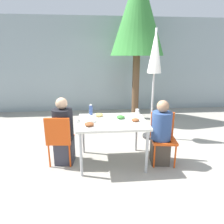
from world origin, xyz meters
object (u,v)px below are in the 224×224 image
(person_left, at_px, (64,133))
(person_right, at_px, (161,134))
(bottle, at_px, (91,110))
(salad_bowl, at_px, (90,120))
(tree_behind_left, at_px, (138,13))
(drinking_cup, at_px, (137,111))
(chair_right, at_px, (163,134))
(chair_left, at_px, (60,137))
(closed_umbrella, at_px, (155,60))

(person_left, bearing_deg, person_right, -1.36)
(person_right, relative_size, bottle, 5.86)
(salad_bowl, bearing_deg, person_left, 168.72)
(tree_behind_left, bearing_deg, salad_bowl, -116.90)
(bottle, distance_m, salad_bowl, 0.42)
(drinking_cup, relative_size, salad_bowl, 0.44)
(person_left, height_order, drinking_cup, person_left)
(person_right, bearing_deg, chair_right, -121.91)
(chair_left, bearing_deg, tree_behind_left, 59.30)
(salad_bowl, bearing_deg, person_right, -4.11)
(person_right, bearing_deg, closed_umbrella, -90.89)
(bottle, bearing_deg, drinking_cup, -0.63)
(chair_left, relative_size, person_left, 0.75)
(chair_left, xyz_separation_m, bottle, (0.52, 0.40, 0.35))
(chair_left, bearing_deg, drinking_cup, 20.63)
(chair_right, xyz_separation_m, bottle, (-1.23, 0.43, 0.35))
(person_right, height_order, bottle, person_right)
(closed_umbrella, height_order, bottle, closed_umbrella)
(chair_right, bearing_deg, chair_left, 6.61)
(chair_left, distance_m, person_right, 1.70)
(chair_left, distance_m, chair_right, 1.75)
(person_right, relative_size, drinking_cup, 12.98)
(closed_umbrella, distance_m, drinking_cup, 1.21)
(closed_umbrella, bearing_deg, person_right, -98.35)
(bottle, bearing_deg, person_right, -23.25)
(closed_umbrella, bearing_deg, chair_left, -151.17)
(closed_umbrella, distance_m, salad_bowl, 1.94)
(salad_bowl, height_order, tree_behind_left, tree_behind_left)
(chair_right, distance_m, tree_behind_left, 3.48)
(person_right, distance_m, tree_behind_left, 3.52)
(chair_left, height_order, closed_umbrella, closed_umbrella)
(person_left, xyz_separation_m, person_right, (1.64, -0.18, -0.02))
(bottle, distance_m, tree_behind_left, 3.20)
(chair_left, bearing_deg, chair_right, 3.90)
(bottle, bearing_deg, tree_behind_left, 58.98)
(person_right, bearing_deg, bottle, -15.78)
(drinking_cup, distance_m, salad_bowl, 0.97)
(chair_left, relative_size, drinking_cup, 10.06)
(chair_left, xyz_separation_m, chair_right, (1.75, -0.03, 0.00))
(chair_left, distance_m, tree_behind_left, 3.90)
(drinking_cup, bearing_deg, person_left, -166.54)
(person_left, bearing_deg, chair_left, -121.91)
(chair_left, height_order, drinking_cup, chair_left)
(person_left, relative_size, salad_bowl, 5.87)
(person_left, xyz_separation_m, chair_right, (1.70, -0.10, -0.04))
(chair_left, bearing_deg, person_right, 1.40)
(closed_umbrella, distance_m, tree_behind_left, 1.89)
(person_right, distance_m, closed_umbrella, 1.65)
(bottle, xyz_separation_m, drinking_cup, (0.86, -0.01, -0.05))
(chair_right, bearing_deg, person_right, 58.09)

